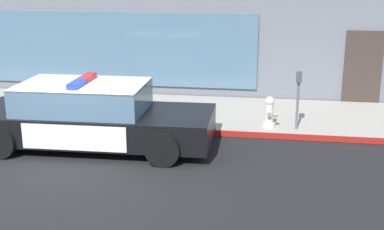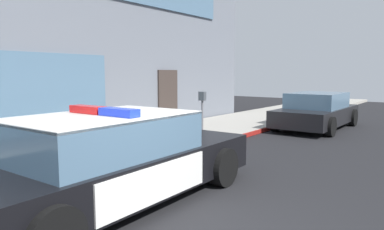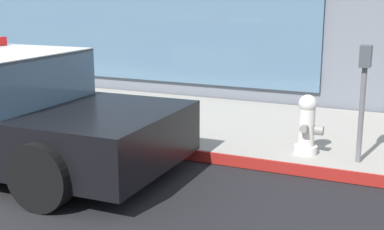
{
  "view_description": "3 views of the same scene",
  "coord_description": "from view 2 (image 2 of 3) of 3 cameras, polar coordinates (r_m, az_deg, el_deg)",
  "views": [
    {
      "loc": [
        3.88,
        -8.48,
        3.68
      ],
      "look_at": [
        2.13,
        2.54,
        0.49
      ],
      "focal_mm": 47.92,
      "sensor_mm": 36.0,
      "label": 1
    },
    {
      "loc": [
        -3.34,
        -2.65,
        1.98
      ],
      "look_at": [
        3.1,
        2.23,
        1.03
      ],
      "focal_mm": 33.29,
      "sensor_mm": 36.0,
      "label": 2
    },
    {
      "loc": [
        5.13,
        -3.06,
        2.03
      ],
      "look_at": [
        2.92,
        1.73,
        0.81
      ],
      "focal_mm": 48.62,
      "sensor_mm": 36.0,
      "label": 3
    }
  ],
  "objects": [
    {
      "name": "fire_hydrant",
      "position": [
        9.27,
        -0.93,
        -2.49
      ],
      "size": [
        0.34,
        0.39,
        0.73
      ],
      "color": "silver",
      "rests_on": "sidewalk"
    },
    {
      "name": "car_down_street",
      "position": [
        13.55,
        19.34,
        0.61
      ],
      "size": [
        4.42,
        2.04,
        1.29
      ],
      "rotation": [
        0.0,
        0.0,
        0.0
      ],
      "color": "black",
      "rests_on": "ground"
    },
    {
      "name": "sidewalk",
      "position": [
        7.82,
        -26.15,
        -8.1
      ],
      "size": [
        48.0,
        3.15,
        0.15
      ],
      "primitive_type": "cube",
      "color": "#A39E93",
      "rests_on": "ground"
    },
    {
      "name": "parking_meter",
      "position": [
        9.64,
        1.65,
        1.33
      ],
      "size": [
        0.12,
        0.18,
        1.34
      ],
      "color": "slate",
      "rests_on": "sidewalk"
    },
    {
      "name": "curb_red_paint",
      "position": [
        6.49,
        -19.7,
        -10.79
      ],
      "size": [
        28.8,
        0.04,
        0.14
      ],
      "primitive_type": "cube",
      "color": "maroon",
      "rests_on": "ground"
    },
    {
      "name": "police_cruiser",
      "position": [
        5.55,
        -12.74,
        -7.04
      ],
      "size": [
        5.09,
        2.2,
        1.49
      ],
      "rotation": [
        0.0,
        0.0,
        0.02
      ],
      "color": "black",
      "rests_on": "ground"
    }
  ]
}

